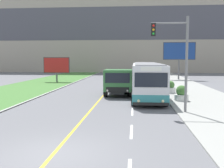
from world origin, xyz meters
name	(u,v)px	position (x,y,z in m)	size (l,w,h in m)	color
ground_plane	(53,154)	(0.00, 0.00, 0.00)	(300.00, 300.00, 0.00)	slate
lane_marking_centre	(69,145)	(0.29, 1.06, 0.00)	(2.88, 140.00, 0.01)	gold
apartment_block_background	(124,28)	(0.00, 58.04, 11.13)	(80.00, 8.04, 22.26)	#A89E8E
city_bus	(147,80)	(3.96, 14.81, 1.52)	(2.63, 12.57, 2.99)	silver
dump_truck	(119,82)	(1.43, 15.17, 1.24)	(2.54, 6.42, 2.42)	black
car_distant	(141,76)	(3.91, 32.13, 0.69)	(1.80, 4.30, 1.45)	silver
traffic_light_mast	(176,52)	(5.41, 7.64, 3.79)	(2.28, 0.32, 5.96)	slate
billboard_large	(179,52)	(9.83, 33.42, 4.40)	(5.01, 0.24, 5.96)	#59595B
billboard_small	(57,66)	(-8.30, 27.88, 2.38)	(3.76, 0.24, 3.58)	#59595B
planter_round_near	(182,94)	(6.58, 12.05, 0.61)	(1.09, 1.09, 1.22)	silver
planter_round_second	(170,88)	(6.32, 16.55, 0.60)	(0.96, 0.96, 1.19)	silver
planter_round_third	(166,83)	(6.39, 21.05, 0.63)	(1.11, 1.11, 1.25)	silver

